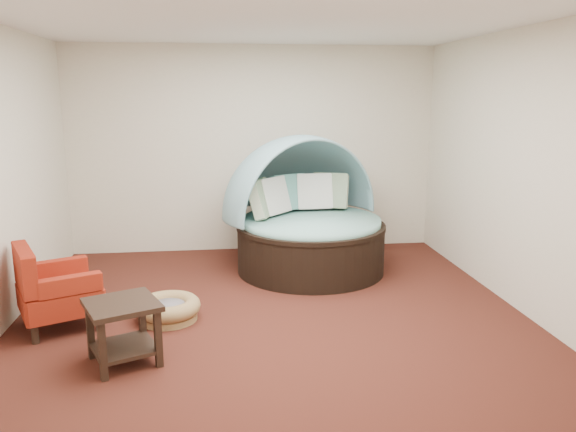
{
  "coord_description": "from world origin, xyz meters",
  "views": [
    {
      "loc": [
        -0.49,
        -5.22,
        2.16
      ],
      "look_at": [
        0.23,
        0.6,
        0.87
      ],
      "focal_mm": 35.0,
      "sensor_mm": 36.0,
      "label": 1
    }
  ],
  "objects": [
    {
      "name": "side_table",
      "position": [
        -1.29,
        -0.84,
        0.34
      ],
      "size": [
        0.72,
        0.72,
        0.52
      ],
      "rotation": [
        0.0,
        0.0,
        0.41
      ],
      "color": "black",
      "rests_on": "floor"
    },
    {
      "name": "red_armchair",
      "position": [
        -2.05,
        -0.04,
        0.37
      ],
      "size": [
        0.91,
        0.91,
        0.81
      ],
      "rotation": [
        0.0,
        0.0,
        0.43
      ],
      "color": "black",
      "rests_on": "floor"
    },
    {
      "name": "floor",
      "position": [
        0.0,
        0.0,
        0.0
      ],
      "size": [
        5.0,
        5.0,
        0.0
      ],
      "primitive_type": "plane",
      "color": "#481D14",
      "rests_on": "ground"
    },
    {
      "name": "wall_back",
      "position": [
        0.0,
        2.5,
        1.4
      ],
      "size": [
        5.0,
        0.0,
        5.0
      ],
      "primitive_type": "plane",
      "rotation": [
        1.57,
        0.0,
        0.0
      ],
      "color": "beige",
      "rests_on": "floor"
    },
    {
      "name": "ceiling",
      "position": [
        0.0,
        0.0,
        2.8
      ],
      "size": [
        5.0,
        5.0,
        0.0
      ],
      "primitive_type": "plane",
      "rotation": [
        3.14,
        0.0,
        0.0
      ],
      "color": "white",
      "rests_on": "wall_back"
    },
    {
      "name": "wall_front",
      "position": [
        0.0,
        -2.5,
        1.4
      ],
      "size": [
        5.0,
        0.0,
        5.0
      ],
      "primitive_type": "plane",
      "rotation": [
        -1.57,
        0.0,
        0.0
      ],
      "color": "beige",
      "rests_on": "floor"
    },
    {
      "name": "canopy_daybed",
      "position": [
        0.57,
        1.49,
        0.77
      ],
      "size": [
        2.44,
        2.42,
        1.67
      ],
      "rotation": [
        0.0,
        0.0,
        0.43
      ],
      "color": "black",
      "rests_on": "floor"
    },
    {
      "name": "pet_basket",
      "position": [
        -1.01,
        0.01,
        0.11
      ],
      "size": [
        0.81,
        0.81,
        0.22
      ],
      "rotation": [
        0.0,
        0.0,
        -0.37
      ],
      "color": "brown",
      "rests_on": "floor"
    },
    {
      "name": "wall_right",
      "position": [
        2.5,
        0.0,
        1.4
      ],
      "size": [
        0.0,
        5.0,
        5.0
      ],
      "primitive_type": "plane",
      "rotation": [
        1.57,
        0.0,
        -1.57
      ],
      "color": "beige",
      "rests_on": "floor"
    }
  ]
}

